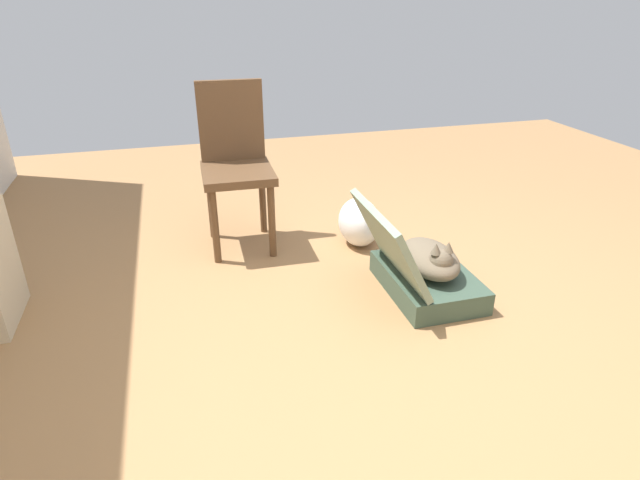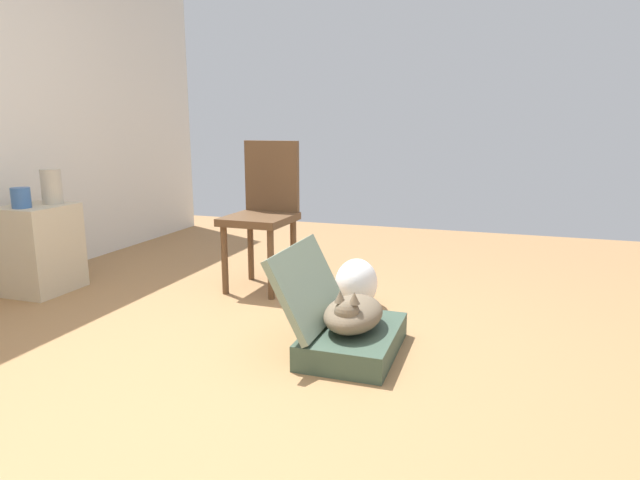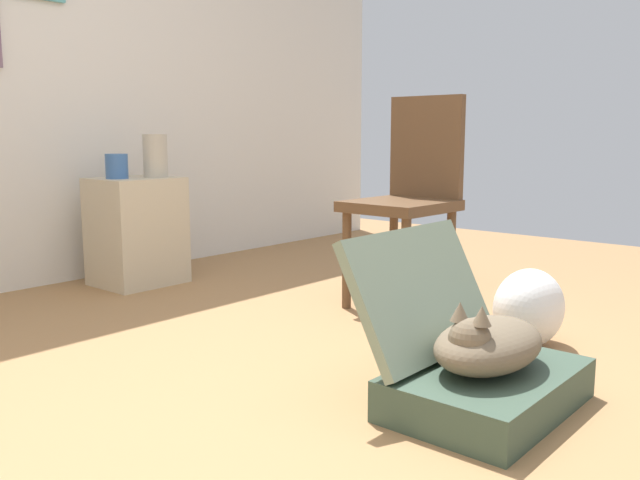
{
  "view_description": "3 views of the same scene",
  "coord_description": "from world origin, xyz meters",
  "px_view_note": "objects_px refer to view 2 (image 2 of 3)",
  "views": [
    {
      "loc": [
        -1.89,
        0.8,
        1.51
      ],
      "look_at": [
        0.57,
        0.11,
        0.29
      ],
      "focal_mm": 29.54,
      "sensor_mm": 36.0,
      "label": 1
    },
    {
      "loc": [
        -2.1,
        -1.1,
        1.11
      ],
      "look_at": [
        0.57,
        -0.2,
        0.52
      ],
      "focal_mm": 30.37,
      "sensor_mm": 36.0,
      "label": 2
    },
    {
      "loc": [
        -1.44,
        -1.33,
        0.83
      ],
      "look_at": [
        0.25,
        0.13,
        0.48
      ],
      "focal_mm": 37.57,
      "sensor_mm": 36.0,
      "label": 3
    }
  ],
  "objects_px": {
    "vase_short": "(52,187)",
    "chair": "(264,209)",
    "suitcase_base": "(353,340)",
    "cat": "(353,313)",
    "vase_tall": "(21,198)",
    "plastic_bag_white": "(356,284)",
    "side_table": "(40,249)"
  },
  "relations": [
    {
      "from": "suitcase_base",
      "to": "plastic_bag_white",
      "type": "relative_size",
      "value": 1.91
    },
    {
      "from": "vase_tall",
      "to": "cat",
      "type": "bearing_deg",
      "value": -95.51
    },
    {
      "from": "suitcase_base",
      "to": "side_table",
      "type": "distance_m",
      "value": 2.33
    },
    {
      "from": "cat",
      "to": "plastic_bag_white",
      "type": "relative_size",
      "value": 1.56
    },
    {
      "from": "suitcase_base",
      "to": "chair",
      "type": "height_order",
      "value": "chair"
    },
    {
      "from": "vase_short",
      "to": "chair",
      "type": "distance_m",
      "value": 1.45
    },
    {
      "from": "plastic_bag_white",
      "to": "side_table",
      "type": "relative_size",
      "value": 0.56
    },
    {
      "from": "suitcase_base",
      "to": "cat",
      "type": "bearing_deg",
      "value": 177.98
    },
    {
      "from": "suitcase_base",
      "to": "plastic_bag_white",
      "type": "distance_m",
      "value": 0.69
    },
    {
      "from": "suitcase_base",
      "to": "cat",
      "type": "height_order",
      "value": "cat"
    },
    {
      "from": "suitcase_base",
      "to": "plastic_bag_white",
      "type": "bearing_deg",
      "value": 13.71
    },
    {
      "from": "vase_short",
      "to": "chair",
      "type": "height_order",
      "value": "chair"
    },
    {
      "from": "side_table",
      "to": "vase_short",
      "type": "xyz_separation_m",
      "value": [
        0.11,
        -0.04,
        0.41
      ]
    },
    {
      "from": "suitcase_base",
      "to": "side_table",
      "type": "relative_size",
      "value": 1.07
    },
    {
      "from": "side_table",
      "to": "vase_short",
      "type": "relative_size",
      "value": 2.52
    },
    {
      "from": "plastic_bag_white",
      "to": "vase_short",
      "type": "bearing_deg",
      "value": 96.47
    },
    {
      "from": "suitcase_base",
      "to": "vase_short",
      "type": "bearing_deg",
      "value": 79.18
    },
    {
      "from": "cat",
      "to": "side_table",
      "type": "height_order",
      "value": "side_table"
    },
    {
      "from": "plastic_bag_white",
      "to": "vase_short",
      "type": "relative_size",
      "value": 1.41
    },
    {
      "from": "suitcase_base",
      "to": "vase_tall",
      "type": "relative_size",
      "value": 4.77
    },
    {
      "from": "chair",
      "to": "side_table",
      "type": "bearing_deg",
      "value": -155.12
    },
    {
      "from": "side_table",
      "to": "chair",
      "type": "relative_size",
      "value": 0.58
    },
    {
      "from": "suitcase_base",
      "to": "vase_short",
      "type": "height_order",
      "value": "vase_short"
    },
    {
      "from": "side_table",
      "to": "vase_short",
      "type": "distance_m",
      "value": 0.43
    },
    {
      "from": "plastic_bag_white",
      "to": "vase_tall",
      "type": "distance_m",
      "value": 2.23
    },
    {
      "from": "chair",
      "to": "vase_tall",
      "type": "bearing_deg",
      "value": -151.35
    },
    {
      "from": "vase_short",
      "to": "plastic_bag_white",
      "type": "bearing_deg",
      "value": -83.53
    },
    {
      "from": "vase_short",
      "to": "chair",
      "type": "xyz_separation_m",
      "value": [
        0.5,
        -1.35,
        -0.16
      ]
    },
    {
      "from": "vase_tall",
      "to": "chair",
      "type": "xyz_separation_m",
      "value": [
        0.72,
        -1.39,
        -0.11
      ]
    },
    {
      "from": "vase_short",
      "to": "side_table",
      "type": "bearing_deg",
      "value": 157.94
    },
    {
      "from": "vase_tall",
      "to": "plastic_bag_white",
      "type": "bearing_deg",
      "value": -77.88
    },
    {
      "from": "suitcase_base",
      "to": "chair",
      "type": "bearing_deg",
      "value": 44.1
    }
  ]
}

